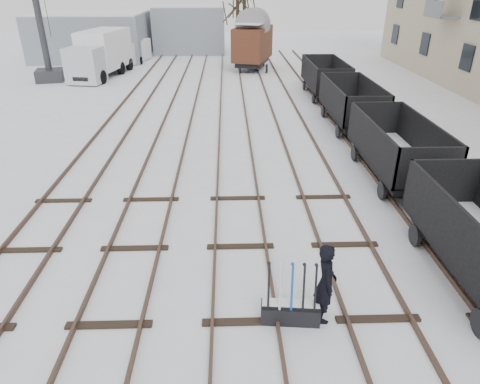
# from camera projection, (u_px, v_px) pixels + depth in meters

# --- Properties ---
(ground) EXTENTS (120.00, 120.00, 0.00)m
(ground) POSITION_uv_depth(u_px,v_px,m) (245.00, 323.00, 9.52)
(ground) COLOR white
(ground) RESTS_ON ground
(tracks) EXTENTS (13.90, 52.00, 0.16)m
(tracks) POSITION_uv_depth(u_px,v_px,m) (234.00, 128.00, 21.72)
(tracks) COLOR black
(tracks) RESTS_ON ground
(shed_left) EXTENTS (10.00, 8.00, 4.10)m
(shed_left) POSITION_uv_depth(u_px,v_px,m) (92.00, 36.00, 40.45)
(shed_left) COLOR gray
(shed_left) RESTS_ON ground
(shed_right) EXTENTS (7.00, 6.00, 4.50)m
(shed_right) POSITION_uv_depth(u_px,v_px,m) (190.00, 29.00, 44.18)
(shed_right) COLOR gray
(shed_right) RESTS_ON ground
(ground_frame) EXTENTS (1.34, 0.55, 1.49)m
(ground_frame) POSITION_uv_depth(u_px,v_px,m) (290.00, 311.00, 9.47)
(ground_frame) COLOR black
(ground_frame) RESTS_ON ground
(worker) EXTENTS (0.50, 0.72, 1.92)m
(worker) POSITION_uv_depth(u_px,v_px,m) (326.00, 283.00, 9.27)
(worker) COLOR black
(worker) RESTS_ON ground
(freight_wagon_b) EXTENTS (2.20, 5.50, 2.25)m
(freight_wagon_b) POSITION_uv_depth(u_px,v_px,m) (395.00, 157.00, 16.14)
(freight_wagon_b) COLOR black
(freight_wagon_b) RESTS_ON ground
(freight_wagon_c) EXTENTS (2.20, 5.50, 2.25)m
(freight_wagon_c) POSITION_uv_depth(u_px,v_px,m) (351.00, 110.00, 21.86)
(freight_wagon_c) COLOR black
(freight_wagon_c) RESTS_ON ground
(freight_wagon_d) EXTENTS (2.20, 5.50, 2.25)m
(freight_wagon_d) POSITION_uv_depth(u_px,v_px,m) (325.00, 83.00, 27.59)
(freight_wagon_d) COLOR black
(freight_wagon_d) RESTS_ON ground
(box_van_wagon) EXTENTS (3.92, 5.46, 3.75)m
(box_van_wagon) POSITION_uv_depth(u_px,v_px,m) (253.00, 42.00, 35.32)
(box_van_wagon) COLOR black
(box_van_wagon) RESTS_ON ground
(lorry) EXTENTS (3.31, 7.68, 3.37)m
(lorry) POSITION_uv_depth(u_px,v_px,m) (101.00, 54.00, 32.81)
(lorry) COLOR black
(lorry) RESTS_ON ground
(panel_van) EXTENTS (2.70, 4.55, 1.88)m
(panel_van) POSITION_uv_depth(u_px,v_px,m) (133.00, 51.00, 39.10)
(panel_van) COLOR white
(panel_van) RESTS_ON ground
(crane) EXTENTS (2.29, 5.71, 9.57)m
(crane) POSITION_uv_depth(u_px,v_px,m) (46.00, 46.00, 31.20)
(crane) COLOR #2D2D32
(crane) RESTS_ON ground
(tree_far_left) EXTENTS (0.30, 0.30, 5.78)m
(tree_far_left) POSITION_uv_depth(u_px,v_px,m) (238.00, 29.00, 37.92)
(tree_far_left) COLOR black
(tree_far_left) RESTS_ON ground
(tree_far_right) EXTENTS (0.30, 0.30, 6.67)m
(tree_far_right) POSITION_uv_depth(u_px,v_px,m) (244.00, 24.00, 37.55)
(tree_far_right) COLOR black
(tree_far_right) RESTS_ON ground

